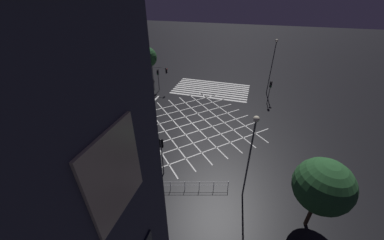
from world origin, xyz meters
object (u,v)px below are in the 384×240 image
(traffic_light_ne_main, at_px, (79,133))
(street_tree_far, at_px, (147,57))
(traffic_light_se_cross, at_px, (158,76))
(street_lamp_west, at_px, (273,60))
(waiting_car, at_px, (100,118))
(street_tree_near, at_px, (323,186))
(traffic_light_median_north, at_px, (162,149))
(street_lamp_east, at_px, (251,146))
(traffic_light_sw_cross, at_px, (270,88))
(traffic_light_ne_cross, at_px, (84,139))
(traffic_light_se_main, at_px, (160,73))

(traffic_light_ne_main, xyz_separation_m, street_tree_far, (4.32, -24.01, 1.08))
(traffic_light_se_cross, bearing_deg, street_lamp_west, 102.81)
(street_tree_far, distance_m, waiting_car, 17.95)
(traffic_light_ne_main, distance_m, waiting_car, 7.60)
(street_tree_near, relative_size, waiting_car, 1.38)
(traffic_light_median_north, relative_size, street_tree_far, 0.68)
(traffic_light_se_cross, bearing_deg, street_lamp_east, 40.97)
(traffic_light_ne_main, xyz_separation_m, traffic_light_sw_cross, (-19.05, -18.82, -0.44))
(traffic_light_median_north, height_order, street_tree_far, street_tree_far)
(traffic_light_median_north, bearing_deg, traffic_light_ne_cross, 90.35)
(traffic_light_sw_cross, relative_size, street_tree_near, 0.61)
(traffic_light_median_north, relative_size, traffic_light_se_cross, 1.08)
(traffic_light_ne_cross, height_order, street_lamp_east, street_lamp_east)
(traffic_light_ne_cross, bearing_deg, street_tree_far, 11.02)
(street_lamp_east, bearing_deg, traffic_light_ne_main, -1.15)
(traffic_light_ne_main, height_order, traffic_light_se_main, traffic_light_se_main)
(traffic_light_ne_main, distance_m, street_lamp_west, 30.03)
(street_lamp_west, xyz_separation_m, street_tree_far, (23.29, -0.88, -1.59))
(traffic_light_ne_cross, relative_size, street_lamp_east, 0.41)
(traffic_light_ne_main, xyz_separation_m, waiting_car, (3.03, -6.48, -2.57))
(traffic_light_ne_cross, bearing_deg, street_tree_near, -94.91)
(waiting_car, bearing_deg, street_tree_near, -18.25)
(traffic_light_ne_cross, xyz_separation_m, waiting_car, (3.36, -6.38, -1.82))
(street_tree_near, bearing_deg, traffic_light_sw_cross, -82.02)
(traffic_light_ne_cross, distance_m, waiting_car, 7.43)
(traffic_light_ne_cross, height_order, street_tree_near, street_tree_near)
(traffic_light_ne_cross, bearing_deg, traffic_light_median_north, -89.65)
(traffic_light_median_north, bearing_deg, street_tree_near, -98.49)
(traffic_light_sw_cross, distance_m, street_tree_far, 24.00)
(street_tree_near, bearing_deg, traffic_light_se_cross, -43.55)
(street_lamp_east, distance_m, waiting_car, 21.66)
(traffic_light_ne_main, height_order, traffic_light_sw_cross, traffic_light_ne_main)
(traffic_light_median_north, xyz_separation_m, street_tree_far, (13.46, -23.85, 1.25))
(street_lamp_west, xyz_separation_m, waiting_car, (22.00, 16.64, -5.23))
(street_lamp_east, xyz_separation_m, street_tree_far, (21.26, -24.35, -1.25))
(traffic_light_se_main, xyz_separation_m, waiting_car, (3.82, 12.24, -2.69))
(traffic_light_se_cross, bearing_deg, traffic_light_ne_main, -0.75)
(street_lamp_east, bearing_deg, traffic_light_sw_cross, -96.32)
(traffic_light_ne_main, bearing_deg, traffic_light_ne_cross, 18.02)
(traffic_light_ne_cross, relative_size, traffic_light_se_cross, 0.87)
(street_lamp_west, distance_m, waiting_car, 28.08)
(traffic_light_median_north, height_order, street_lamp_west, street_lamp_west)
(traffic_light_ne_cross, height_order, waiting_car, traffic_light_ne_cross)
(traffic_light_ne_cross, xyz_separation_m, street_tree_near, (-21.61, 1.86, 1.88))
(traffic_light_se_cross, relative_size, street_tree_near, 0.62)
(traffic_light_median_north, distance_m, street_lamp_east, 8.20)
(traffic_light_median_north, distance_m, street_tree_near, 13.01)
(traffic_light_ne_cross, bearing_deg, traffic_light_se_cross, 0.25)
(traffic_light_se_cross, xyz_separation_m, street_lamp_east, (-16.68, 19.21, 2.73))
(traffic_light_sw_cross, xyz_separation_m, street_tree_near, (-2.88, 20.57, 1.57))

